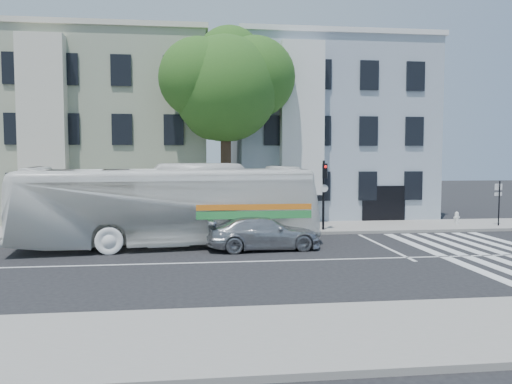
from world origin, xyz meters
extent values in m
plane|color=black|center=(0.00, 0.00, 0.00)|extent=(120.00, 120.00, 0.00)
cube|color=gray|center=(0.00, 8.00, 0.07)|extent=(80.00, 4.00, 0.15)
cube|color=gray|center=(0.00, -8.00, 0.07)|extent=(80.00, 4.00, 0.15)
cube|color=#969B82|center=(-7.00, 15.00, 5.50)|extent=(12.00, 10.00, 11.00)
cube|color=#99A5B6|center=(7.00, 15.00, 5.50)|extent=(12.00, 10.00, 11.00)
cylinder|color=#2D2116|center=(0.00, 8.50, 2.60)|extent=(0.56, 0.56, 5.20)
sphere|color=#224F19|center=(0.00, 8.50, 7.50)|extent=(5.60, 5.60, 5.60)
sphere|color=#224F19|center=(1.60, 8.90, 8.20)|extent=(4.40, 4.40, 4.40)
sphere|color=#224F19|center=(-1.40, 8.20, 8.00)|extent=(4.20, 4.20, 4.20)
sphere|color=#224F19|center=(0.30, 9.70, 9.20)|extent=(3.80, 3.80, 3.80)
sphere|color=#224F19|center=(-0.60, 9.10, 6.50)|extent=(3.40, 3.40, 3.40)
imported|color=white|center=(-2.77, 3.70, 1.80)|extent=(4.70, 13.23, 3.61)
imported|color=#B0B2B7|center=(1.20, 2.40, 0.70)|extent=(2.29, 4.94, 1.40)
cylinder|color=black|center=(4.90, 6.68, 1.86)|extent=(0.12, 0.12, 3.72)
cube|color=black|center=(4.90, 6.43, 3.18)|extent=(0.30, 0.28, 0.75)
sphere|color=red|center=(4.90, 6.30, 3.41)|extent=(0.14, 0.14, 0.14)
cylinder|color=white|center=(4.90, 6.53, 2.30)|extent=(0.37, 0.18, 0.39)
cylinder|color=silver|center=(12.93, 8.03, 0.43)|extent=(0.22, 0.22, 0.55)
sphere|color=silver|center=(12.93, 8.03, 0.73)|extent=(0.20, 0.20, 0.20)
cylinder|color=silver|center=(12.93, 8.03, 0.50)|extent=(0.39, 0.26, 0.13)
cylinder|color=black|center=(14.80, 7.03, 1.38)|extent=(0.07, 0.07, 2.46)
cube|color=white|center=(14.80, 7.13, 2.26)|extent=(0.44, 0.08, 0.34)
cube|color=white|center=(14.80, 7.13, 1.87)|extent=(0.44, 0.08, 0.18)
camera|label=1|loc=(-1.61, -18.22, 3.88)|focal=35.00mm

